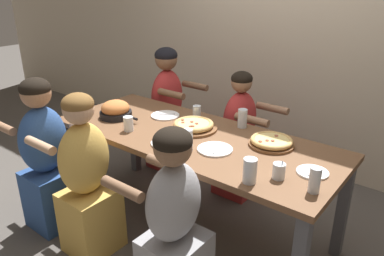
% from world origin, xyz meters
% --- Properties ---
extents(ground_plane, '(18.00, 18.00, 0.00)m').
position_xyz_m(ground_plane, '(0.00, 0.00, 0.00)').
color(ground_plane, '#514C47').
rests_on(ground_plane, ground).
extents(restaurant_back_panel, '(10.00, 0.06, 3.20)m').
position_xyz_m(restaurant_back_panel, '(0.00, 1.46, 1.60)').
color(restaurant_back_panel, beige).
rests_on(restaurant_back_panel, ground).
extents(dining_table, '(2.11, 0.84, 0.76)m').
position_xyz_m(dining_table, '(0.00, 0.00, 0.68)').
color(dining_table, brown).
rests_on(dining_table, ground).
extents(pizza_board_main, '(0.30, 0.30, 0.05)m').
position_xyz_m(pizza_board_main, '(0.53, 0.18, 0.79)').
color(pizza_board_main, brown).
rests_on(pizza_board_main, dining_table).
extents(pizza_board_second, '(0.35, 0.35, 0.06)m').
position_xyz_m(pizza_board_second, '(-0.05, 0.08, 0.79)').
color(pizza_board_second, brown).
rests_on(pizza_board_second, dining_table).
extents(skillet_bowl, '(0.37, 0.25, 0.14)m').
position_xyz_m(skillet_bowl, '(-0.69, -0.10, 0.82)').
color(skillet_bowl, black).
rests_on(skillet_bowl, dining_table).
extents(empty_plate_a, '(0.18, 0.18, 0.02)m').
position_xyz_m(empty_plate_a, '(0.88, -0.02, 0.77)').
color(empty_plate_a, white).
rests_on(empty_plate_a, dining_table).
extents(empty_plate_b, '(0.23, 0.23, 0.02)m').
position_xyz_m(empty_plate_b, '(0.27, -0.11, 0.77)').
color(empty_plate_b, white).
rests_on(empty_plate_b, dining_table).
extents(empty_plate_c, '(0.23, 0.23, 0.02)m').
position_xyz_m(empty_plate_c, '(-0.40, 0.16, 0.77)').
color(empty_plate_c, white).
rests_on(empty_plate_c, dining_table).
extents(empty_plate_d, '(0.19, 0.19, 0.02)m').
position_xyz_m(empty_plate_d, '(-0.05, -0.24, 0.77)').
color(empty_plate_d, white).
rests_on(empty_plate_d, dining_table).
extents(cocktail_glass_blue, '(0.07, 0.07, 0.11)m').
position_xyz_m(cocktail_glass_blue, '(0.76, -0.19, 0.80)').
color(cocktail_glass_blue, silver).
rests_on(cocktail_glass_blue, dining_table).
extents(drinking_glass_a, '(0.06, 0.06, 0.14)m').
position_xyz_m(drinking_glass_a, '(0.96, -0.21, 0.83)').
color(drinking_glass_a, silver).
rests_on(drinking_glass_a, dining_table).
extents(drinking_glass_b, '(0.07, 0.07, 0.15)m').
position_xyz_m(drinking_glass_b, '(0.14, -0.22, 0.83)').
color(drinking_glass_b, silver).
rests_on(drinking_glass_b, dining_table).
extents(drinking_glass_c, '(0.07, 0.07, 0.11)m').
position_xyz_m(drinking_glass_c, '(-0.41, -0.23, 0.81)').
color(drinking_glass_c, silver).
rests_on(drinking_glass_c, dining_table).
extents(drinking_glass_d, '(0.07, 0.07, 0.14)m').
position_xyz_m(drinking_glass_d, '(0.21, 0.34, 0.82)').
color(drinking_glass_d, silver).
rests_on(drinking_glass_d, dining_table).
extents(drinking_glass_e, '(0.08, 0.08, 0.14)m').
position_xyz_m(drinking_glass_e, '(0.65, -0.33, 0.83)').
color(drinking_glass_e, silver).
rests_on(drinking_glass_e, dining_table).
extents(drinking_glass_f, '(0.06, 0.06, 0.10)m').
position_xyz_m(drinking_glass_f, '(-0.17, 0.28, 0.82)').
color(drinking_glass_f, silver).
rests_on(drinking_glass_f, dining_table).
extents(diner_far_left, '(0.51, 0.40, 1.20)m').
position_xyz_m(diner_far_left, '(-0.80, 0.64, 0.56)').
color(diner_far_left, '#B22D2D').
rests_on(diner_far_left, ground).
extents(diner_near_left, '(0.51, 0.40, 1.17)m').
position_xyz_m(diner_near_left, '(-0.86, -0.64, 0.55)').
color(diner_near_left, '#2D5193').
rests_on(diner_near_left, ground).
extents(diner_near_midleft, '(0.51, 0.40, 1.15)m').
position_xyz_m(diner_near_midleft, '(-0.39, -0.64, 0.53)').
color(diner_near_midleft, gold).
rests_on(diner_near_midleft, ground).
extents(diner_far_center, '(0.51, 0.40, 1.10)m').
position_xyz_m(diner_far_center, '(0.01, 0.64, 0.49)').
color(diner_far_center, '#B22D2D').
rests_on(diner_far_center, ground).
extents(diner_near_midright, '(0.51, 0.40, 1.12)m').
position_xyz_m(diner_near_midright, '(0.38, -0.64, 0.52)').
color(diner_near_midright, '#99999E').
rests_on(diner_near_midright, ground).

